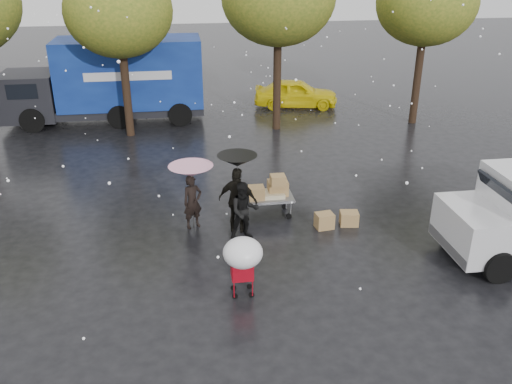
{
  "coord_description": "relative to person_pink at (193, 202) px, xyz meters",
  "views": [
    {
      "loc": [
        -1.5,
        -11.47,
        6.96
      ],
      "look_at": [
        0.32,
        1.0,
        1.24
      ],
      "focal_mm": 38.0,
      "sensor_mm": 36.0,
      "label": 1
    }
  ],
  "objects": [
    {
      "name": "umbrella_pink",
      "position": [
        0.0,
        -0.0,
        0.89
      ],
      "size": [
        1.18,
        1.18,
        1.79
      ],
      "color": "#4C4C4C",
      "rests_on": "ground"
    },
    {
      "name": "person_middle",
      "position": [
        1.29,
        -0.8,
        0.04
      ],
      "size": [
        0.79,
        0.63,
        1.56
      ],
      "primitive_type": "imported",
      "rotation": [
        0.0,
        0.0,
        0.06
      ],
      "color": "black",
      "rests_on": "ground"
    },
    {
      "name": "ground",
      "position": [
        1.29,
        -1.7,
        -0.74
      ],
      "size": [
        90.0,
        90.0,
        0.0
      ],
      "primitive_type": "plane",
      "color": "black",
      "rests_on": "ground"
    },
    {
      "name": "tree_row",
      "position": [
        0.82,
        8.3,
        4.28
      ],
      "size": [
        21.6,
        4.4,
        7.12
      ],
      "color": "black",
      "rests_on": "ground"
    },
    {
      "name": "yellow_taxi",
      "position": [
        5.29,
        11.5,
        -0.08
      ],
      "size": [
        4.11,
        2.26,
        1.32
      ],
      "primitive_type": "imported",
      "rotation": [
        0.0,
        0.0,
        1.38
      ],
      "color": "yellow",
      "rests_on": "ground"
    },
    {
      "name": "person_pink",
      "position": [
        0.0,
        0.0,
        0.0
      ],
      "size": [
        0.64,
        0.54,
        1.48
      ],
      "primitive_type": "imported",
      "rotation": [
        0.0,
        0.0,
        0.41
      ],
      "color": "black",
      "rests_on": "ground"
    },
    {
      "name": "box_ground_near",
      "position": [
        3.5,
        -0.57,
        -0.53
      ],
      "size": [
        0.52,
        0.44,
        0.42
      ],
      "primitive_type": "cube",
      "rotation": [
        0.0,
        0.0,
        0.14
      ],
      "color": "#9A6D43",
      "rests_on": "ground"
    },
    {
      "name": "shopping_cart",
      "position": [
        0.93,
        -3.45,
        0.32
      ],
      "size": [
        0.84,
        0.84,
        1.46
      ],
      "color": "#AA0918",
      "rests_on": "ground"
    },
    {
      "name": "box_ground_far",
      "position": [
        4.21,
        -0.5,
        -0.55
      ],
      "size": [
        0.54,
        0.45,
        0.38
      ],
      "primitive_type": "cube",
      "rotation": [
        0.0,
        0.0,
        -0.14
      ],
      "color": "#9A6D43",
      "rests_on": "ground"
    },
    {
      "name": "umbrella_black",
      "position": [
        1.17,
        -0.4,
        1.27
      ],
      "size": [
        1.03,
        1.03,
        2.16
      ],
      "color": "#4C4C4C",
      "rests_on": "ground"
    },
    {
      "name": "vendor_cart",
      "position": [
        2.14,
        0.39,
        -0.02
      ],
      "size": [
        1.52,
        0.8,
        1.27
      ],
      "color": "slate",
      "rests_on": "ground"
    },
    {
      "name": "person_black",
      "position": [
        1.17,
        -0.4,
        0.16
      ],
      "size": [
        1.14,
        0.84,
        1.8
      ],
      "primitive_type": "imported",
      "rotation": [
        0.0,
        0.0,
        2.71
      ],
      "color": "black",
      "rests_on": "ground"
    },
    {
      "name": "blue_truck",
      "position": [
        -3.01,
        10.43,
        1.02
      ],
      "size": [
        8.3,
        2.6,
        3.5
      ],
      "color": "navy",
      "rests_on": "ground"
    }
  ]
}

